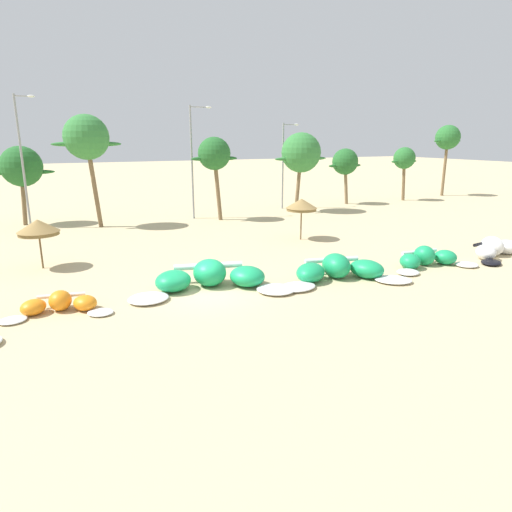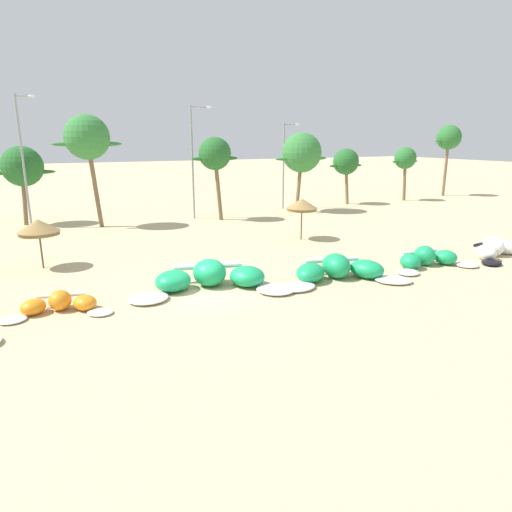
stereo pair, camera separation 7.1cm
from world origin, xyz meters
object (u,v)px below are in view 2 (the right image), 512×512
(kite_right, at_px, (497,249))
(beach_umbrella_middle, at_px, (38,227))
(lamppost_east_center, at_px, (194,157))
(kite_right_of_center, at_px, (428,259))
(palm_right, at_px, (405,159))
(palm_rightmost, at_px, (449,138))
(palm_left, at_px, (22,167))
(kite_left_of_center, at_px, (211,278))
(lamppost_east, at_px, (285,161))
(palm_left_of_gap, at_px, (87,138))
(palm_center_right, at_px, (302,153))
(lamppost_west_center, at_px, (24,157))
(palm_right_of_gap, at_px, (346,162))
(palm_center_left, at_px, (215,155))
(kite_center, at_px, (339,270))
(kite_left, at_px, (59,304))
(beach_umbrella_near_palms, at_px, (302,205))

(kite_right, xyz_separation_m, beach_umbrella_middle, (-26.17, 9.45, 1.94))
(lamppost_east_center, bearing_deg, kite_right_of_center, -71.20)
(palm_right, distance_m, palm_rightmost, 8.64)
(palm_left, bearing_deg, kite_left_of_center, -69.34)
(lamppost_east_center, bearing_deg, palm_right, 2.96)
(palm_rightmost, relative_size, lamppost_east, 1.01)
(palm_left_of_gap, bearing_deg, palm_left, 144.06)
(kite_left_of_center, relative_size, palm_left, 1.22)
(palm_center_right, height_order, lamppost_west_center, lamppost_west_center)
(palm_rightmost, bearing_deg, palm_center_right, -171.41)
(lamppost_east, bearing_deg, palm_right_of_gap, -0.88)
(beach_umbrella_middle, xyz_separation_m, palm_left, (-1.01, 15.40, 2.55))
(palm_center_right, bearing_deg, kite_left_of_center, -130.89)
(kite_right, relative_size, palm_center_right, 0.72)
(palm_right, xyz_separation_m, palm_rightmost, (8.20, 1.32, 2.38))
(palm_left_of_gap, bearing_deg, lamppost_west_center, 160.17)
(kite_left_of_center, distance_m, palm_center_left, 20.11)
(kite_center, xyz_separation_m, palm_center_right, (9.74, 20.51, 5.39))
(palm_left_of_gap, bearing_deg, kite_left, -100.07)
(palm_left, bearing_deg, palm_rightmost, -0.44)
(kite_right, bearing_deg, beach_umbrella_near_palms, 131.98)
(kite_right, bearing_deg, beach_umbrella_middle, 160.14)
(kite_left_of_center, relative_size, lamppost_east_center, 0.81)
(palm_center_left, distance_m, palm_right, 25.34)
(kite_left, xyz_separation_m, palm_right_of_gap, (30.82, 21.89, 4.37))
(kite_right, xyz_separation_m, palm_right_of_gap, (5.27, 23.57, 4.23))
(palm_right_of_gap, distance_m, lamppost_west_center, 32.19)
(lamppost_east, bearing_deg, palm_center_right, -82.73)
(kite_left, distance_m, palm_rightmost, 52.96)
(palm_rightmost, distance_m, lamppost_west_center, 48.67)
(palm_right_of_gap, xyz_separation_m, palm_right, (8.26, -0.41, 0.22))
(kite_left_of_center, xyz_separation_m, palm_right_of_gap, (23.80, 21.65, 4.19))
(palm_center_right, xyz_separation_m, palm_right_of_gap, (7.38, 2.69, -1.18))
(kite_right, height_order, beach_umbrella_near_palms, beach_umbrella_near_palms)
(palm_right_of_gap, distance_m, lamppost_east_center, 18.36)
(lamppost_east, bearing_deg, palm_left_of_gap, -172.69)
(palm_left_of_gap, bearing_deg, kite_right, -43.78)
(beach_umbrella_middle, height_order, palm_center_left, palm_center_left)
(palm_right, height_order, lamppost_east_center, lamppost_east_center)
(kite_right_of_center, relative_size, palm_right_of_gap, 0.94)
(palm_center_right, distance_m, lamppost_east, 2.98)
(beach_umbrella_middle, bearing_deg, palm_center_left, 35.89)
(beach_umbrella_near_palms, height_order, palm_right_of_gap, palm_right_of_gap)
(kite_left_of_center, height_order, lamppost_west_center, lamppost_west_center)
(kite_right, distance_m, palm_left, 37.10)
(palm_center_left, bearing_deg, kite_right, -59.92)
(kite_left_of_center, xyz_separation_m, lamppost_west_center, (-8.36, 20.98, 5.34))
(kite_left, relative_size, palm_center_left, 0.63)
(kite_left_of_center, distance_m, beach_umbrella_near_palms, 12.69)
(palm_left, height_order, palm_center_right, palm_center_right)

